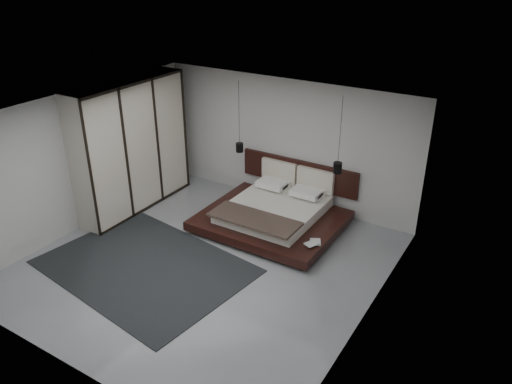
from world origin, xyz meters
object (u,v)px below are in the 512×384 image
Objects in this scene: bed at (275,212)px; pendant_right at (338,167)px; lattice_screen at (165,131)px; rug at (145,266)px; wardrobe at (131,146)px; pendant_left at (240,147)px.

pendant_right reaches higher than bed.
lattice_screen is 1.70× the size of pendant_right.
bed is at bearing 64.57° from rug.
wardrobe is at bearing -164.62° from bed.
lattice_screen is 1.67× the size of pendant_left.
bed is 1.81× the size of pendant_right.
rug is at bearing -43.48° from wardrobe.
rug is (-1.23, -2.58, -0.28)m from bed.
bed is at bearing -9.28° from lattice_screen.
lattice_screen is 3.51m from bed.
rug is at bearing -91.81° from pendant_left.
lattice_screen reaches higher than bed.
lattice_screen reaches higher than rug.
lattice_screen is 0.91× the size of wardrobe.
pendant_left is (2.18, -0.11, 0.06)m from lattice_screen.
wardrobe is 0.79× the size of rug.
rug is (1.84, -1.74, -1.40)m from wardrobe.
rug is at bearing -115.43° from bed.
wardrobe is at bearing -146.55° from pendant_left.
wardrobe is (-1.93, -1.28, 0.05)m from pendant_left.
bed is 1.78× the size of pendant_left.
wardrobe reaches higher than pendant_right.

